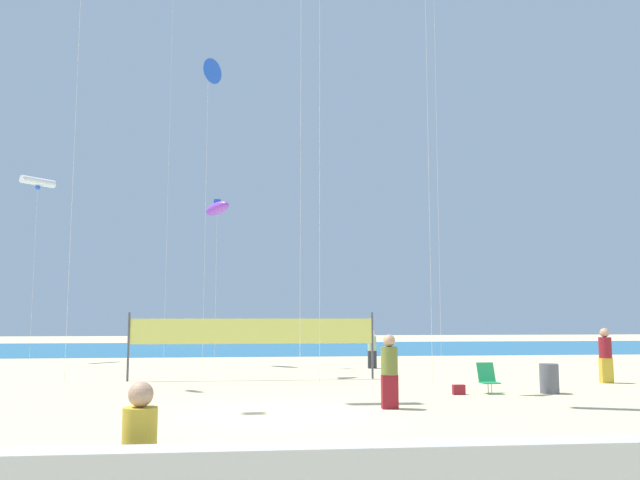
# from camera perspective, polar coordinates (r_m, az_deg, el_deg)

# --- Properties ---
(ground_plane) EXTENTS (120.00, 120.00, 0.00)m
(ground_plane) POSITION_cam_1_polar(r_m,az_deg,el_deg) (16.28, -2.91, -14.59)
(ground_plane) COLOR beige
(ocean_band) EXTENTS (120.00, 20.00, 0.01)m
(ocean_band) POSITION_cam_1_polar(r_m,az_deg,el_deg) (47.36, -5.08, -9.23)
(ocean_band) COLOR #1E6B99
(ocean_band) RESTS_ON ground
(mother_figure) EXTENTS (0.37, 0.37, 1.60)m
(mother_figure) POSITION_cam_1_polar(r_m,az_deg,el_deg) (7.56, -15.28, -17.26)
(mother_figure) COLOR navy
(mother_figure) RESTS_ON ground
(beachgoer_maroon_shirt) EXTENTS (0.42, 0.42, 1.86)m
(beachgoer_maroon_shirt) POSITION_cam_1_polar(r_m,az_deg,el_deg) (25.05, 23.31, -8.95)
(beachgoer_maroon_shirt) COLOR gold
(beachgoer_maroon_shirt) RESTS_ON ground
(beachgoer_sage_shirt) EXTENTS (0.38, 0.38, 1.66)m
(beachgoer_sage_shirt) POSITION_cam_1_polar(r_m,az_deg,el_deg) (29.41, 4.50, -9.21)
(beachgoer_sage_shirt) COLOR #2D2D33
(beachgoer_sage_shirt) RESTS_ON ground
(beachgoer_olive_shirt) EXTENTS (0.42, 0.42, 1.82)m
(beachgoer_olive_shirt) POSITION_cam_1_polar(r_m,az_deg,el_deg) (16.88, 5.98, -10.95)
(beachgoer_olive_shirt) COLOR maroon
(beachgoer_olive_shirt) RESTS_ON ground
(folding_beach_chair) EXTENTS (0.52, 0.65, 0.89)m
(folding_beach_chair) POSITION_cam_1_polar(r_m,az_deg,el_deg) (20.73, 14.21, -11.36)
(folding_beach_chair) COLOR #1E8C4C
(folding_beach_chair) RESTS_ON ground
(trash_barrel) EXTENTS (0.55, 0.55, 0.87)m
(trash_barrel) POSITION_cam_1_polar(r_m,az_deg,el_deg) (21.16, 19.09, -11.18)
(trash_barrel) COLOR #595960
(trash_barrel) RESTS_ON ground
(volleyball_net) EXTENTS (8.79, 0.11, 2.40)m
(volleyball_net) POSITION_cam_1_polar(r_m,az_deg,el_deg) (24.18, -5.78, -8.00)
(volleyball_net) COLOR #4C4C51
(volleyball_net) RESTS_ON ground
(beach_handbag) EXTENTS (0.36, 0.18, 0.28)m
(beach_handbag) POSITION_cam_1_polar(r_m,az_deg,el_deg) (20.20, 11.83, -12.47)
(beach_handbag) COLOR maroon
(beach_handbag) RESTS_ON ground
(kite_white_tube) EXTENTS (1.51, 1.62, 9.33)m
(kite_white_tube) POSITION_cam_1_polar(r_m,az_deg,el_deg) (37.18, -23.07, 4.58)
(kite_white_tube) COLOR silver
(kite_white_tube) RESTS_ON ground
(kite_blue_delta) EXTENTS (1.06, 1.10, 12.67)m
(kite_blue_delta) POSITION_cam_1_polar(r_m,az_deg,el_deg) (28.24, -9.58, 13.98)
(kite_blue_delta) COLOR silver
(kite_blue_delta) RESTS_ON ground
(kite_violet_inflatable) EXTENTS (1.51, 1.64, 7.75)m
(kite_violet_inflatable) POSITION_cam_1_polar(r_m,az_deg,el_deg) (31.69, -8.83, 2.69)
(kite_violet_inflatable) COLOR silver
(kite_violet_inflatable) RESTS_ON ground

